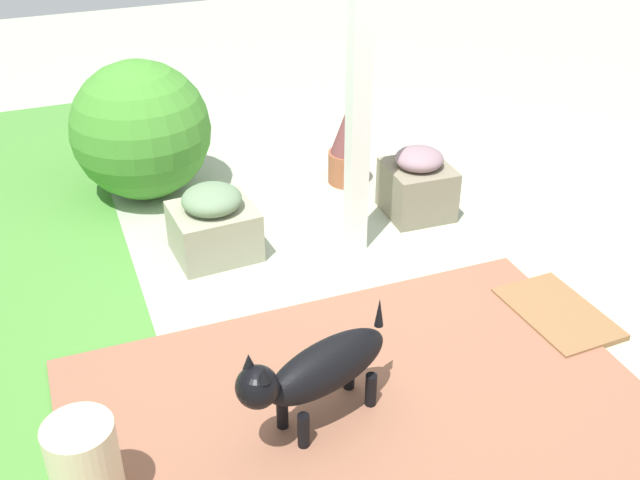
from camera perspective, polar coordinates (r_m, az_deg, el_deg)
ground_plane at (r=3.98m, az=2.22°, el=-3.73°), size 12.00×12.00×0.00m
brick_path at (r=3.22m, az=3.93°, el=-13.73°), size 1.80×2.40×0.02m
porch_pillar at (r=3.84m, az=3.00°, el=15.20°), size 0.10×0.10×2.44m
stone_planter_nearest at (r=4.61m, az=7.19°, el=4.11°), size 0.40×0.38×0.42m
stone_planter_mid at (r=4.21m, az=-7.84°, el=1.19°), size 0.42×0.46×0.41m
round_shrub at (r=4.84m, az=-13.06°, el=7.91°), size 0.85×0.85×0.85m
terracotta_pot_spiky at (r=4.93m, az=2.12°, el=7.03°), size 0.26×0.26×0.54m
dog at (r=3.05m, az=-0.17°, el=-9.58°), size 0.38×0.71×0.49m
ceramic_urn at (r=2.93m, az=-16.89°, el=-15.84°), size 0.25×0.25×0.40m
doormat at (r=3.96m, az=17.10°, el=-5.20°), size 0.60×0.41×0.03m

